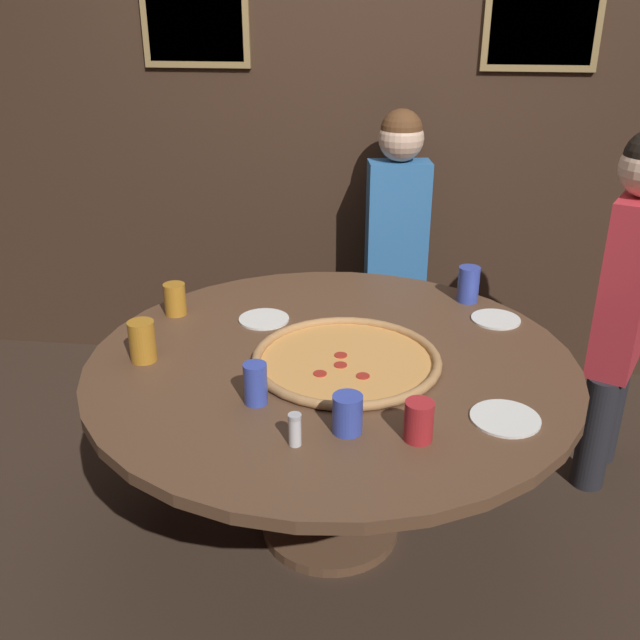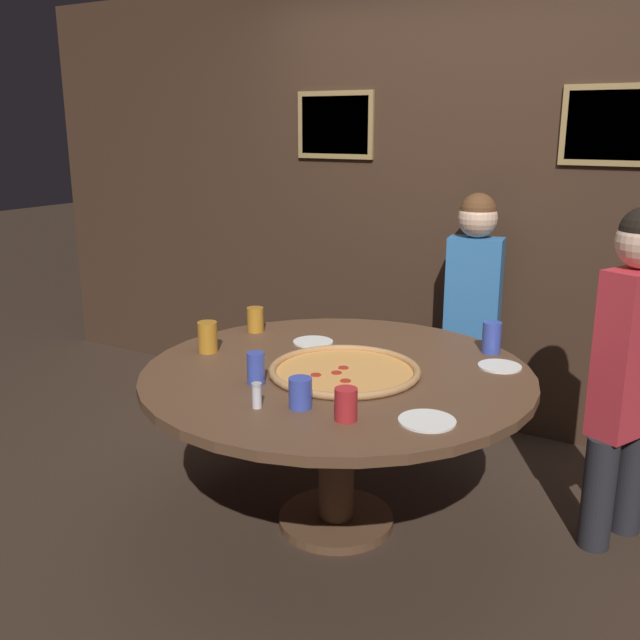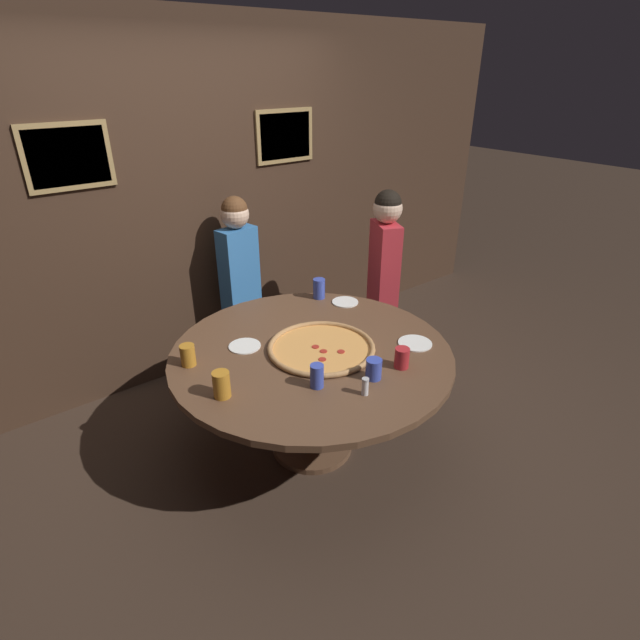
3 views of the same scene
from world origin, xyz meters
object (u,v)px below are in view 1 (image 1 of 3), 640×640
object	(u,v)px
drink_cup_near_left	(255,384)
condiment_shaker	(295,429)
drink_cup_beside_pizza	(468,284)
white_plate_right_side	(496,319)
drink_cup_far_right	(175,299)
drink_cup_far_left	(142,341)
diner_side_right	(626,294)
drink_cup_centre_back	(347,414)
drink_cup_by_shaker	(419,421)
diner_side_left	(397,237)
giant_pizza	(346,360)
white_plate_beside_cup	(264,319)
dining_table	(331,389)
white_plate_left_side	(505,418)

from	to	relation	value
drink_cup_near_left	condiment_shaker	bearing A→B (deg)	-53.82
drink_cup_beside_pizza	white_plate_right_side	xyz separation A→B (m)	(0.10, -0.18, -0.07)
drink_cup_beside_pizza	drink_cup_far_right	size ratio (longest dim) A/B	1.17
condiment_shaker	drink_cup_far_left	bearing A→B (deg)	143.36
drink_cup_far_right	diner_side_right	size ratio (longest dim) A/B	0.09
drink_cup_centre_back	drink_cup_by_shaker	distance (m)	0.20
condiment_shaker	diner_side_left	world-z (taller)	diner_side_left
drink_cup_near_left	drink_cup_beside_pizza	world-z (taller)	drink_cup_beside_pizza
drink_cup_by_shaker	drink_cup_far_left	bearing A→B (deg)	158.27
giant_pizza	drink_cup_beside_pizza	xyz separation A→B (m)	(0.44, 0.59, 0.06)
giant_pizza	diner_side_right	xyz separation A→B (m)	(1.04, 0.54, 0.07)
drink_cup_far_right	condiment_shaker	distance (m)	1.01
drink_cup_far_right	diner_side_right	distance (m)	1.74
white_plate_right_side	diner_side_left	distance (m)	0.90
drink_cup_far_right	white_plate_beside_cup	world-z (taller)	drink_cup_far_right
drink_cup_far_left	diner_side_left	xyz separation A→B (m)	(0.83, 1.27, -0.01)
drink_cup_near_left	condiment_shaker	world-z (taller)	drink_cup_near_left
drink_cup_far_left	drink_cup_beside_pizza	bearing A→B (deg)	29.98
white_plate_beside_cup	condiment_shaker	xyz separation A→B (m)	(0.24, -0.80, 0.05)
giant_pizza	condiment_shaker	bearing A→B (deg)	-101.56
giant_pizza	drink_cup_far_left	world-z (taller)	drink_cup_far_left
giant_pizza	drink_cup_far_left	size ratio (longest dim) A/B	4.50
drink_cup_near_left	diner_side_left	bearing A→B (deg)	75.29
drink_cup_near_left	diner_side_right	distance (m)	1.53
drink_cup_near_left	drink_cup_centre_back	size ratio (longest dim) A/B	1.14
drink_cup_far_right	white_plate_right_side	bearing A→B (deg)	3.98
drink_cup_by_shaker	drink_cup_far_right	size ratio (longest dim) A/B	0.96
drink_cup_by_shaker	drink_cup_far_left	world-z (taller)	drink_cup_far_left
drink_cup_near_left	drink_cup_centre_back	world-z (taller)	drink_cup_near_left
dining_table	drink_cup_far_left	bearing A→B (deg)	-172.23
diner_side_right	diner_side_left	bearing A→B (deg)	-102.06
dining_table	white_plate_right_side	xyz separation A→B (m)	(0.59, 0.39, 0.12)
drink_cup_far_left	white_plate_left_side	bearing A→B (deg)	-11.39
drink_cup_beside_pizza	diner_side_left	size ratio (longest dim) A/B	0.10
drink_cup_centre_back	white_plate_right_side	size ratio (longest dim) A/B	0.62
drink_cup_beside_pizza	drink_cup_far_right	xyz separation A→B (m)	(-1.14, -0.27, -0.01)
white_plate_beside_cup	white_plate_left_side	xyz separation A→B (m)	(0.83, -0.61, 0.00)
drink_cup_far_right	diner_side_left	distance (m)	1.22
condiment_shaker	diner_side_right	xyz separation A→B (m)	(1.14, 1.03, 0.03)
drink_cup_centre_back	white_plate_beside_cup	bearing A→B (deg)	117.76
drink_cup_near_left	drink_cup_by_shaker	world-z (taller)	drink_cup_near_left
drink_cup_centre_back	white_plate_left_side	world-z (taller)	drink_cup_centre_back
drink_cup_centre_back	white_plate_right_side	bearing A→B (deg)	58.65
giant_pizza	white_plate_left_side	bearing A→B (deg)	-30.84
drink_cup_by_shaker	diner_side_left	distance (m)	1.64
drink_cup_far_left	diner_side_right	bearing A→B (deg)	19.08
diner_side_right	drink_cup_far_right	bearing A→B (deg)	-58.01
drink_cup_near_left	white_plate_left_side	bearing A→B (deg)	-0.70
drink_cup_centre_back	drink_cup_by_shaker	size ratio (longest dim) A/B	0.97
dining_table	diner_side_right	size ratio (longest dim) A/B	1.16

